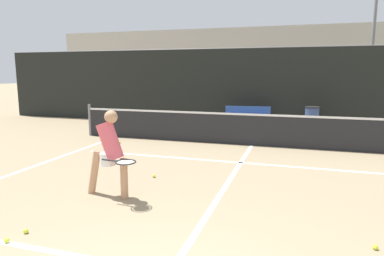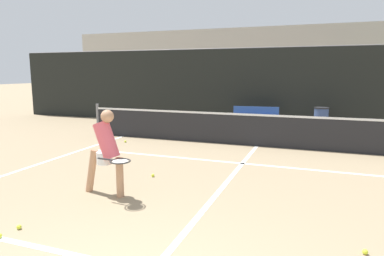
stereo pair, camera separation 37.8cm
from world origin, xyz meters
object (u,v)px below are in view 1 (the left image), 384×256
Objects in this scene: courtside_bench at (248,117)px; trash_bin at (312,119)px; player_practicing at (110,150)px; parked_car at (321,105)px.

courtside_bench is 2.30m from trash_bin.
courtside_bench is at bearing 85.96° from player_practicing.
parked_car is (2.82, 3.84, 0.17)m from courtside_bench.
player_practicing is at bearing -105.51° from courtside_bench.
parked_car is at bearing 47.35° from courtside_bench.
player_practicing is 0.88× the size of courtside_bench.
player_practicing is 8.62m from trash_bin.
trash_bin is 0.21× the size of parked_car.
parked_car reaches higher than courtside_bench.
player_practicing is at bearing -109.27° from parked_car.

